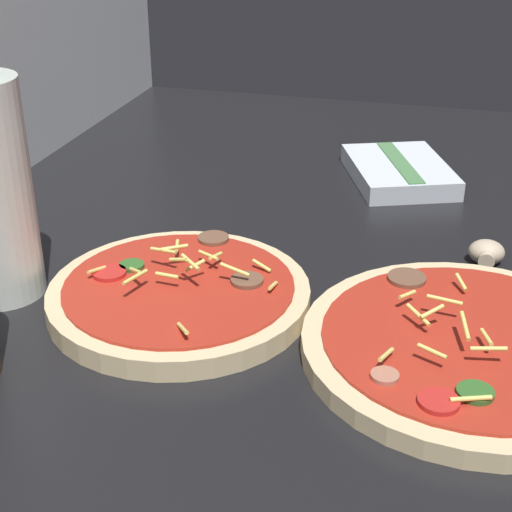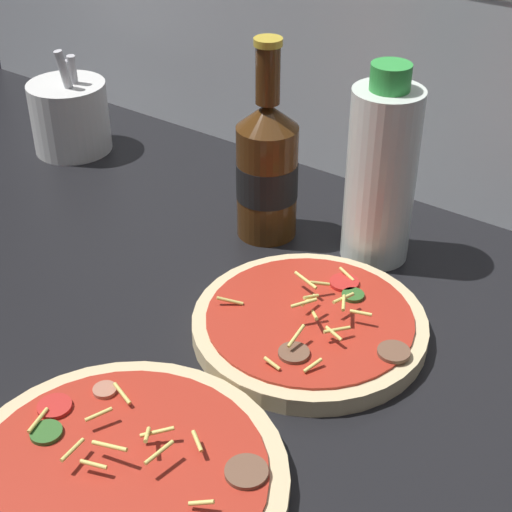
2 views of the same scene
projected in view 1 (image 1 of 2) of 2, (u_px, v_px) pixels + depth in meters
The scene contains 5 objects.
counter_slab at pixel (301, 388), 63.41cm from camera, with size 160.00×90.00×2.50cm.
pizza_near at pixel (469, 347), 64.61cm from camera, with size 27.85×27.85×4.23cm.
pizza_far at pixel (179, 295), 72.13cm from camera, with size 24.11×24.11×5.19cm.
mushroom_left at pixel (487, 253), 79.43cm from camera, with size 3.80×3.62×2.54cm.
dish_towel at pixel (399, 171), 100.18cm from camera, with size 19.04×16.69×2.56cm.
Camera 1 is at (-50.81, -9.97, 39.54)cm, focal length 55.00 mm.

